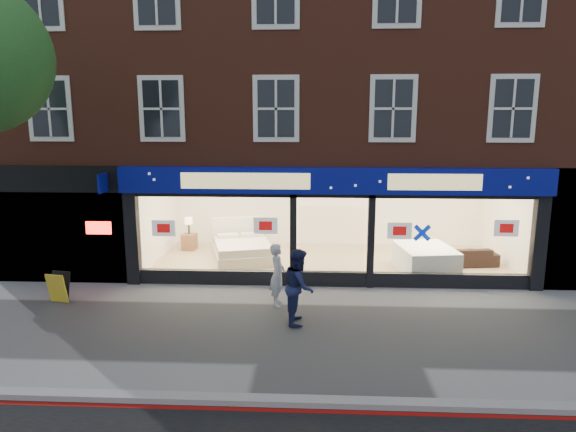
# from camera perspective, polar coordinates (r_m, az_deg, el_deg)

# --- Properties ---
(ground) EXTENTS (120.00, 120.00, 0.00)m
(ground) POSITION_cam_1_polar(r_m,az_deg,el_deg) (11.51, 5.33, -12.68)
(ground) COLOR gray
(ground) RESTS_ON ground
(kerb_line) EXTENTS (60.00, 0.10, 0.01)m
(kerb_line) POSITION_cam_1_polar(r_m,az_deg,el_deg) (8.77, 6.25, -20.87)
(kerb_line) COLOR #8C0A07
(kerb_line) RESTS_ON ground
(kerb_stone) EXTENTS (60.00, 0.25, 0.12)m
(kerb_stone) POSITION_cam_1_polar(r_m,az_deg,el_deg) (8.91, 6.18, -19.90)
(kerb_stone) COLOR gray
(kerb_stone) RESTS_ON ground
(showroom_floor) EXTENTS (11.00, 4.50, 0.10)m
(showroom_floor) POSITION_cam_1_polar(r_m,az_deg,el_deg) (16.43, 4.56, -5.09)
(showroom_floor) COLOR tan
(showroom_floor) RESTS_ON ground
(building) EXTENTS (19.00, 8.26, 10.30)m
(building) POSITION_cam_1_polar(r_m,az_deg,el_deg) (17.57, 4.68, 17.77)
(building) COLOR brown
(building) RESTS_ON ground
(display_bed) EXTENTS (2.25, 2.52, 1.21)m
(display_bed) POSITION_cam_1_polar(r_m,az_deg,el_deg) (16.42, -5.12, -3.70)
(display_bed) COLOR beige
(display_bed) RESTS_ON showroom_floor
(bedside_table) EXTENTS (0.50, 0.50, 0.55)m
(bedside_table) POSITION_cam_1_polar(r_m,az_deg,el_deg) (17.90, -10.90, -2.83)
(bedside_table) COLOR brown
(bedside_table) RESTS_ON showroom_floor
(mattress_stack) EXTENTS (1.74, 2.07, 0.74)m
(mattress_stack) POSITION_cam_1_polar(r_m,az_deg,el_deg) (15.70, 15.01, -4.64)
(mattress_stack) COLOR white
(mattress_stack) RESTS_ON showroom_floor
(sofa) EXTENTS (2.02, 1.00, 0.57)m
(sofa) POSITION_cam_1_polar(r_m,az_deg,el_deg) (16.69, 18.98, -4.23)
(sofa) COLOR black
(sofa) RESTS_ON showroom_floor
(a_board) EXTENTS (0.55, 0.41, 0.78)m
(a_board) POSITION_cam_1_polar(r_m,az_deg,el_deg) (14.24, -24.13, -7.23)
(a_board) COLOR gold
(a_board) RESTS_ON ground
(pedestrian_grey) EXTENTS (0.41, 0.59, 1.56)m
(pedestrian_grey) POSITION_cam_1_polar(r_m,az_deg,el_deg) (12.71, -1.17, -6.54)
(pedestrian_grey) COLOR #B8BAC0
(pedestrian_grey) RESTS_ON ground
(pedestrian_blue) EXTENTS (0.66, 0.84, 1.72)m
(pedestrian_blue) POSITION_cam_1_polar(r_m,az_deg,el_deg) (11.64, 1.24, -7.80)
(pedestrian_blue) COLOR #181D43
(pedestrian_blue) RESTS_ON ground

